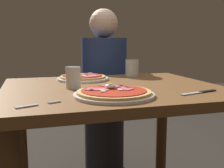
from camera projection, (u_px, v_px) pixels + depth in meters
dining_table at (113, 113)px, 1.31m from camera, size 1.00×0.84×0.75m
pizza_foreground at (114, 93)px, 1.06m from camera, size 0.31×0.31×0.05m
pizza_across_left at (83, 78)px, 1.50m from camera, size 0.28×0.28×0.03m
water_glass_near at (73, 79)px, 1.23m from camera, size 0.07×0.07×0.10m
water_glass_far at (132, 69)px, 1.65m from camera, size 0.08×0.08×0.10m
fork at (35, 105)px, 0.91m from camera, size 0.15×0.07×0.00m
knife at (201, 92)px, 1.13m from camera, size 0.19×0.07×0.01m
diner_person at (104, 97)px, 1.99m from camera, size 0.32×0.32×1.18m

